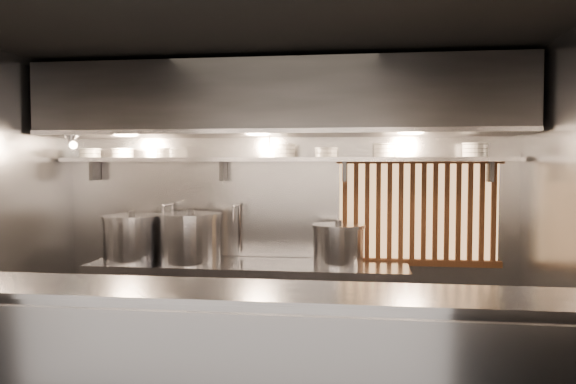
% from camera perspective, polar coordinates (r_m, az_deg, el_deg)
% --- Properties ---
extents(ceiling, '(4.50, 4.50, 0.00)m').
position_cam_1_polar(ceiling, '(4.22, -3.33, 16.06)').
color(ceiling, black).
rests_on(ceiling, wall_back).
extents(wall_back, '(4.50, 0.00, 4.50)m').
position_cam_1_polar(wall_back, '(5.60, -0.36, -1.61)').
color(wall_back, gray).
rests_on(wall_back, floor).
extents(cooking_bench, '(3.00, 0.70, 0.90)m').
position_cam_1_polar(cooking_bench, '(5.45, -4.10, -11.88)').
color(cooking_bench, '#9E9EA3').
rests_on(cooking_bench, floor).
extents(bowl_shelf, '(4.40, 0.34, 0.04)m').
position_cam_1_polar(bowl_shelf, '(5.41, -0.63, 3.32)').
color(bowl_shelf, '#9E9EA3').
rests_on(bowl_shelf, wall_back).
extents(exhaust_hood, '(4.40, 0.81, 0.65)m').
position_cam_1_polar(exhaust_hood, '(5.22, -0.99, 9.32)').
color(exhaust_hood, '#2D2D30').
rests_on(exhaust_hood, ceiling).
extents(wood_screen, '(1.56, 0.09, 1.04)m').
position_cam_1_polar(wood_screen, '(5.53, 13.04, -1.95)').
color(wood_screen, '#EAAD69').
rests_on(wood_screen, wall_back).
extents(faucet_left, '(0.04, 0.30, 0.50)m').
position_cam_1_polar(faucet_left, '(5.76, -11.96, -2.48)').
color(faucet_left, silver).
rests_on(faucet_left, wall_back).
extents(faucet_right, '(0.04, 0.30, 0.50)m').
position_cam_1_polar(faucet_right, '(5.56, -5.15, -2.62)').
color(faucet_right, silver).
rests_on(faucet_right, wall_back).
extents(heat_lamp, '(0.25, 0.35, 0.20)m').
position_cam_1_polar(heat_lamp, '(5.57, -21.14, 5.04)').
color(heat_lamp, '#9E9EA3').
rests_on(heat_lamp, exhaust_hood).
extents(pendant_bulb, '(0.09, 0.09, 0.19)m').
position_cam_1_polar(pendant_bulb, '(5.31, -1.89, 4.21)').
color(pendant_bulb, '#2D2D30').
rests_on(pendant_bulb, exhaust_hood).
extents(stock_pot_left, '(0.63, 0.63, 0.48)m').
position_cam_1_polar(stock_pot_left, '(5.67, -15.57, -4.48)').
color(stock_pot_left, '#9E9EA3').
rests_on(stock_pot_left, cooking_bench).
extents(stock_pot_mid, '(0.66, 0.66, 0.51)m').
position_cam_1_polar(stock_pot_mid, '(5.43, -9.88, -4.59)').
color(stock_pot_mid, '#9E9EA3').
rests_on(stock_pot_mid, cooking_bench).
extents(stock_pot_right, '(0.55, 0.55, 0.42)m').
position_cam_1_polar(stock_pot_right, '(5.23, 5.15, -5.34)').
color(stock_pot_right, '#9E9EA3').
rests_on(stock_pot_right, cooking_bench).
extents(bowl_stack_0, '(0.22, 0.22, 0.09)m').
position_cam_1_polar(bowl_stack_0, '(6.01, -19.47, 3.75)').
color(bowl_stack_0, white).
rests_on(bowl_stack_0, bowl_shelf).
extents(bowl_stack_1, '(0.23, 0.23, 0.09)m').
position_cam_1_polar(bowl_stack_1, '(5.86, -16.45, 3.82)').
color(bowl_stack_1, white).
rests_on(bowl_stack_1, bowl_shelf).
extents(bowl_stack_2, '(0.20, 0.20, 0.09)m').
position_cam_1_polar(bowl_stack_2, '(5.70, -12.33, 3.91)').
color(bowl_stack_2, white).
rests_on(bowl_stack_2, bowl_shelf).
extents(bowl_stack_3, '(0.22, 0.22, 0.13)m').
position_cam_1_polar(bowl_stack_3, '(5.41, -0.33, 4.23)').
color(bowl_stack_3, white).
rests_on(bowl_stack_3, bowl_shelf).
extents(bowl_stack_4, '(0.22, 0.22, 0.09)m').
position_cam_1_polar(bowl_stack_4, '(5.37, 3.91, 4.03)').
color(bowl_stack_4, white).
rests_on(bowl_stack_4, bowl_shelf).
extents(bowl_stack_5, '(0.21, 0.21, 0.13)m').
position_cam_1_polar(bowl_stack_5, '(5.36, 9.73, 4.20)').
color(bowl_stack_5, white).
rests_on(bowl_stack_5, bowl_shelf).
extents(bowl_stack_6, '(0.24, 0.24, 0.13)m').
position_cam_1_polar(bowl_stack_6, '(5.45, 18.48, 4.07)').
color(bowl_stack_6, white).
rests_on(bowl_stack_6, bowl_shelf).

